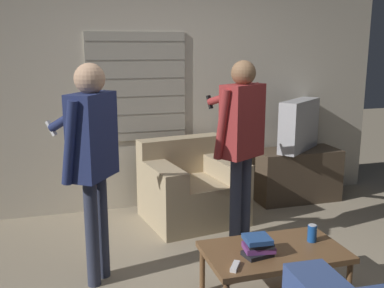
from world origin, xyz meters
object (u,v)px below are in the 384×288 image
tv (299,125)px  spare_remote (235,266)px  person_right_standing (241,132)px  book_stack (258,246)px  coffee_table (274,254)px  person_left_standing (92,148)px  armchair_beige (191,188)px  soda_can (312,233)px

tv → spare_remote: 2.63m
person_right_standing → book_stack: (-0.25, -0.95, -0.59)m
coffee_table → book_stack: (-0.14, -0.05, 0.10)m
person_left_standing → armchair_beige: bearing=-10.5°
armchair_beige → book_stack: size_ratio=4.56×
spare_remote → armchair_beige: bearing=116.3°
coffee_table → tv: (1.22, 1.87, 0.53)m
book_stack → spare_remote: bearing=-149.4°
tv → person_right_standing: 1.49m
soda_can → armchair_beige: bearing=105.3°
coffee_table → person_right_standing: (0.11, 0.90, 0.69)m
coffee_table → spare_remote: spare_remote is taller
coffee_table → book_stack: bearing=-161.7°
person_left_standing → soda_can: bearing=-76.4°
person_right_standing → soda_can: person_right_standing is taller
book_stack → soda_can: size_ratio=1.82×
person_right_standing → soda_can: bearing=-106.3°
tv → spare_remote: (-1.58, -2.05, -0.48)m
soda_can → spare_remote: bearing=-162.3°
armchair_beige → person_left_standing: bearing=35.0°
person_left_standing → book_stack: 1.36m
coffee_table → tv: 2.30m
armchair_beige → coffee_table: bearing=85.3°
person_right_standing → book_stack: 1.14m
tv → person_right_standing: size_ratio=0.42×
coffee_table → armchair_beige: bearing=94.2°
person_left_standing → soda_can: size_ratio=13.13×
armchair_beige → book_stack: bearing=80.2°
coffee_table → spare_remote: 0.41m
person_left_standing → spare_remote: person_left_standing is taller
coffee_table → book_stack: size_ratio=4.23×
person_right_standing → soda_can: 1.07m
armchair_beige → book_stack: 1.70m
tv → person_right_standing: person_right_standing is taller
soda_can → person_left_standing: bearing=158.1°
armchair_beige → coffee_table: 1.65m
spare_remote → person_left_standing: bearing=168.4°
coffee_table → person_left_standing: size_ratio=0.59×
tv → soda_can: tv is taller
tv → soda_can: size_ratio=5.45×
coffee_table → tv: bearing=56.9°
tv → coffee_table: bearing=17.9°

